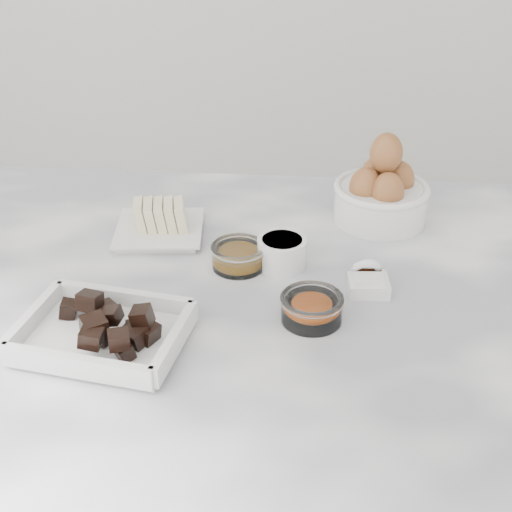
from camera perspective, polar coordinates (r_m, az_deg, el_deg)
The scene contains 9 objects.
marble_slab at distance 1.01m, azimuth -1.29°, elevation -3.75°, with size 1.20×0.80×0.04m, color white.
chocolate_dish at distance 0.91m, azimuth -12.21°, elevation -5.71°, with size 0.22×0.18×0.05m.
butter_plate at distance 1.14m, azimuth -7.89°, elevation 2.63°, with size 0.15×0.15×0.06m.
sugar_ramekin at distance 1.05m, azimuth 2.09°, elevation 0.41°, with size 0.07×0.07×0.04m.
egg_bowl at distance 1.18m, azimuth 9.99°, elevation 5.00°, with size 0.16×0.16×0.15m.
honey_bowl at distance 1.04m, azimuth -1.40°, elevation 0.04°, with size 0.08×0.08×0.04m.
zest_bowl at distance 0.93m, azimuth 4.48°, elevation -4.10°, with size 0.08×0.08×0.04m.
vanilla_spoon at distance 1.02m, azimuth 9.01°, elevation -1.67°, with size 0.05×0.06×0.04m.
salt_spoon at distance 1.01m, azimuth 8.95°, elevation -1.99°, with size 0.06×0.07×0.04m.
Camera 1 is at (0.10, -0.83, 1.49)m, focal length 50.00 mm.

